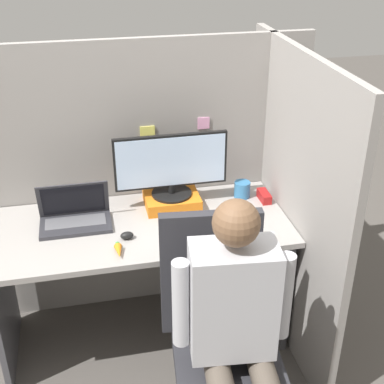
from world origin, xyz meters
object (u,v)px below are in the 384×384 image
paper_box (172,200)px  carrot_toy (119,251)px  laptop (75,217)px  person (238,327)px  monitor (171,165)px  office_chair (221,335)px  stapler (264,196)px  coffee_mug (242,189)px

paper_box → carrot_toy: paper_box is taller
laptop → carrot_toy: size_ratio=3.10×
carrot_toy → person: size_ratio=0.09×
paper_box → monitor: bearing=90.0°
laptop → office_chair: 0.95m
stapler → person: (-0.42, -0.91, -0.05)m
carrot_toy → laptop: bearing=121.0°
laptop → office_chair: office_chair is taller
person → office_chair: bearing=96.0°
stapler → coffee_mug: coffee_mug is taller
paper_box → laptop: bearing=-170.0°
stapler → office_chair: office_chair is taller
stapler → coffee_mug: 0.13m
carrot_toy → office_chair: 0.60m
paper_box → person: bearing=-84.9°
carrot_toy → coffee_mug: coffee_mug is taller
carrot_toy → office_chair: office_chair is taller
stapler → carrot_toy: stapler is taller
laptop → person: size_ratio=0.29×
person → monitor: bearing=95.0°
laptop → carrot_toy: laptop is taller
laptop → person: bearing=-55.6°
stapler → person: person is taller
paper_box → person: size_ratio=0.23×
stapler → coffee_mug: (-0.11, 0.06, 0.02)m
laptop → office_chair: size_ratio=0.34×
paper_box → office_chair: office_chair is taller
office_chair → monitor: bearing=94.8°
monitor → person: 1.01m
monitor → office_chair: bearing=-85.2°
monitor → stapler: (0.51, -0.05, -0.22)m
laptop → coffee_mug: size_ratio=3.96×
paper_box → office_chair: (0.07, -0.80, -0.25)m
person → coffee_mug: size_ratio=13.84×
stapler → carrot_toy: 0.90m
monitor → laptop: 0.56m
office_chair → person: bearing=-84.0°
monitor → carrot_toy: 0.57m
carrot_toy → monitor: bearing=51.6°
coffee_mug → monitor: bearing=-178.5°
laptop → paper_box: bearing=10.0°
paper_box → stapler: (0.51, -0.05, -0.01)m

